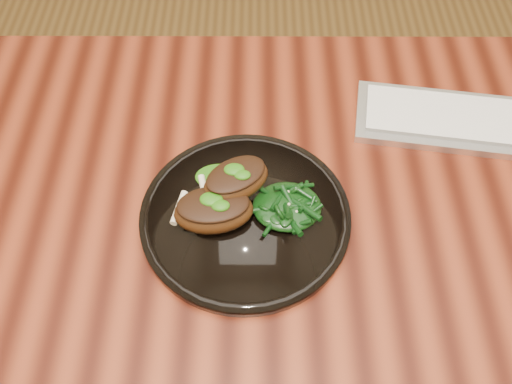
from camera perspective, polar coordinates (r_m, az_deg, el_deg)
desk at (r=0.90m, az=4.94°, el=-5.19°), size 1.60×0.80×0.75m
plate at (r=0.81m, az=-1.08°, el=-2.46°), size 0.30×0.30×0.02m
lamb_chop_front at (r=0.78m, az=-4.31°, el=-1.80°), size 0.12×0.08×0.05m
lamb_chop_back at (r=0.79m, az=-2.07°, el=1.24°), size 0.12×0.11×0.04m
herb_smear at (r=0.85m, az=-3.57°, el=1.55°), size 0.08×0.05×0.00m
greens_heap at (r=0.80m, az=3.14°, el=-1.20°), size 0.10×0.09×0.04m
keyboard at (r=1.00m, az=22.33°, el=6.32°), size 0.44×0.19×0.02m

